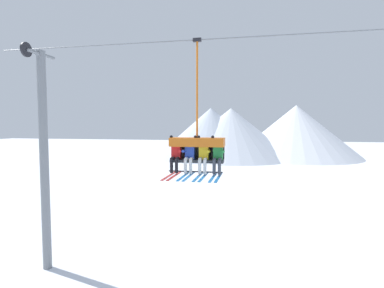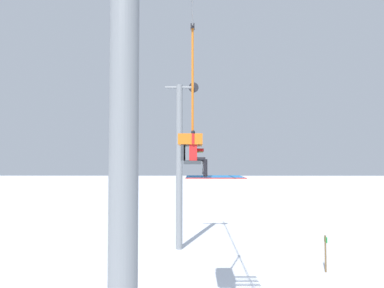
% 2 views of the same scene
% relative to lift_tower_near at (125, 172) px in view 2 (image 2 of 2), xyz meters
% --- Properties ---
extents(lift_tower_near, '(0.36, 1.88, 9.26)m').
position_rel_lift_tower_near_xyz_m(lift_tower_near, '(0.00, 0.00, 0.00)').
color(lift_tower_near, slate).
rests_on(lift_tower_near, ground_plane).
extents(lift_tower_far, '(0.36, 1.88, 9.26)m').
position_rel_lift_tower_near_xyz_m(lift_tower_far, '(16.29, 0.00, 0.00)').
color(lift_tower_far, slate).
rests_on(lift_tower_far, ground_plane).
extents(lift_cable, '(18.29, 0.05, 0.05)m').
position_rel_lift_tower_near_xyz_m(lift_cable, '(8.14, -0.78, 4.18)').
color(lift_cable, slate).
extents(chairlift_chair, '(1.88, 0.74, 4.52)m').
position_rel_lift_tower_near_xyz_m(chairlift_chair, '(6.64, -0.71, 0.64)').
color(chairlift_chair, '#33383D').
extents(skier_red, '(0.48, 1.70, 1.34)m').
position_rel_lift_tower_near_xyz_m(skier_red, '(5.90, -0.92, 0.30)').
color(skier_red, red).
extents(skier_blue, '(0.48, 1.70, 1.34)m').
position_rel_lift_tower_near_xyz_m(skier_blue, '(6.40, -0.92, 0.30)').
color(skier_blue, '#2847B7').
extents(skier_yellow, '(0.48, 1.70, 1.34)m').
position_rel_lift_tower_near_xyz_m(skier_yellow, '(6.88, -0.92, 0.30)').
color(skier_yellow, yellow).
extents(skier_green, '(0.48, 1.70, 1.34)m').
position_rel_lift_tower_near_xyz_m(skier_green, '(7.37, -0.92, 0.30)').
color(skier_green, '#23843D').
extents(trail_sign, '(0.36, 0.08, 1.60)m').
position_rel_lift_tower_near_xyz_m(trail_sign, '(12.10, -6.60, -3.89)').
color(trail_sign, brown).
rests_on(trail_sign, ground_plane).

